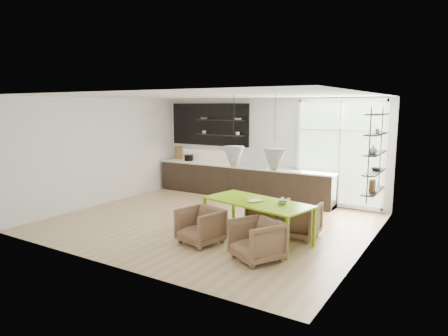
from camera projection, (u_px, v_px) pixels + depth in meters
The scene contains 11 objects.
room at pixel (254, 156), 9.66m from camera, with size 7.02×6.01×2.91m.
kitchen_run at pixel (240, 177), 11.80m from camera, with size 5.54×0.69×2.75m.
right_shelving at pixel (375, 156), 8.26m from camera, with size 0.26×1.22×1.90m.
dining_table at pixel (257, 204), 7.93m from camera, with size 2.35×1.43×0.80m.
armchair_back_left at pixel (265, 211), 9.01m from camera, with size 0.68×0.70×0.64m, color brown.
armchair_back_right at pixel (299, 220), 8.16m from camera, with size 0.78×0.81×0.73m, color brown.
armchair_front_left at pixel (200, 226), 7.78m from camera, with size 0.75×0.77×0.70m, color brown.
armchair_front_right at pixel (257, 240), 6.94m from camera, with size 0.77×0.79×0.72m, color brown.
wire_stool at pixel (198, 215), 8.90m from camera, with size 0.34×0.34×0.42m.
table_book at pixel (252, 200), 7.98m from camera, with size 0.22×0.29×0.03m, color white.
table_bowl at pixel (282, 203), 7.66m from camera, with size 0.18×0.18×0.06m, color #508255.
Camera 1 is at (5.00, -7.45, 2.67)m, focal length 32.00 mm.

